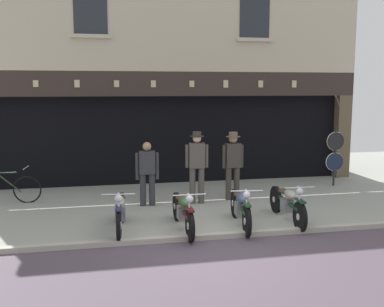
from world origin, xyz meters
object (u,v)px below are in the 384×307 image
at_px(motorcycle_center_left, 183,210).
at_px(shopkeeper_center, 197,164).
at_px(motorcycle_center_right, 288,203).
at_px(motorcycle_left, 120,211).
at_px(motorcycle_center, 241,207).
at_px(tyre_sign_pole, 335,152).
at_px(leaning_bicycle, 5,189).
at_px(salesman_left, 147,171).
at_px(salesman_right, 233,162).
at_px(advert_board_near, 96,124).

height_order(motorcycle_center_left, shopkeeper_center, shopkeeper_center).
relative_size(motorcycle_center_right, shopkeeper_center, 1.14).
relative_size(motorcycle_left, motorcycle_center, 0.97).
height_order(shopkeeper_center, tyre_sign_pole, shopkeeper_center).
xyz_separation_m(motorcycle_left, leaning_bicycle, (-2.70, 2.83, -0.05)).
bearing_deg(shopkeeper_center, salesman_left, 6.01).
bearing_deg(salesman_left, salesman_right, -171.51).
height_order(shopkeeper_center, salesman_right, shopkeeper_center).
distance_m(motorcycle_left, tyre_sign_pole, 7.01).
relative_size(motorcycle_center, salesman_right, 1.15).
xyz_separation_m(motorcycle_center_right, salesman_left, (-2.79, 1.94, 0.44)).
distance_m(shopkeeper_center, salesman_right, 1.00).
height_order(salesman_left, salesman_right, salesman_right).
bearing_deg(leaning_bicycle, motorcycle_center_right, 71.05).
bearing_deg(motorcycle_center_left, salesman_right, -127.28).
distance_m(motorcycle_center, salesman_right, 2.36).
xyz_separation_m(motorcycle_center_left, leaning_bicycle, (-3.94, 3.02, -0.04)).
bearing_deg(advert_board_near, salesman_right, -35.77).
height_order(motorcycle_center_left, tyre_sign_pole, tyre_sign_pole).
bearing_deg(tyre_sign_pole, leaning_bicycle, -178.67).
height_order(motorcycle_center_right, leaning_bicycle, leaning_bicycle).
bearing_deg(tyre_sign_pole, motorcycle_center, -140.30).
height_order(salesman_left, advert_board_near, advert_board_near).
height_order(motorcycle_left, leaning_bicycle, leaning_bicycle).
bearing_deg(salesman_left, motorcycle_center, 133.27).
distance_m(motorcycle_center_left, shopkeeper_center, 2.27).
bearing_deg(motorcycle_center_right, motorcycle_center_left, 6.14).
height_order(motorcycle_left, shopkeeper_center, shopkeeper_center).
relative_size(motorcycle_center_left, salesman_right, 1.18).
xyz_separation_m(motorcycle_center_left, shopkeeper_center, (0.73, 2.07, 0.58)).
relative_size(motorcycle_center_left, leaning_bicycle, 1.17).
bearing_deg(salesman_left, motorcycle_center_right, 148.80).
xyz_separation_m(motorcycle_center, salesman_right, (0.50, 2.24, 0.55)).
xyz_separation_m(motorcycle_center_right, tyre_sign_pole, (2.77, 3.08, 0.58)).
xyz_separation_m(motorcycle_center, tyre_sign_pole, (3.86, 3.20, 0.57)).
bearing_deg(tyre_sign_pole, salesman_left, -168.40).
relative_size(motorcycle_center_left, motorcycle_center_right, 1.00).
relative_size(motorcycle_center_left, motorcycle_center, 1.03).
relative_size(shopkeeper_center, salesman_right, 1.03).
height_order(salesman_right, tyre_sign_pole, salesman_right).
xyz_separation_m(motorcycle_left, motorcycle_center, (2.44, -0.16, -0.00)).
bearing_deg(motorcycle_center_right, tyre_sign_pole, -129.44).
xyz_separation_m(motorcycle_center_left, salesman_right, (1.71, 2.27, 0.56)).
distance_m(motorcycle_left, motorcycle_center, 2.45).
bearing_deg(advert_board_near, motorcycle_center_left, -70.37).
relative_size(salesman_left, shopkeeper_center, 0.87).
bearing_deg(tyre_sign_pole, motorcycle_left, -154.25).
relative_size(salesman_right, leaning_bicycle, 1.00).
height_order(motorcycle_center_right, salesman_right, salesman_right).
distance_m(advert_board_near, leaning_bicycle, 3.16).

